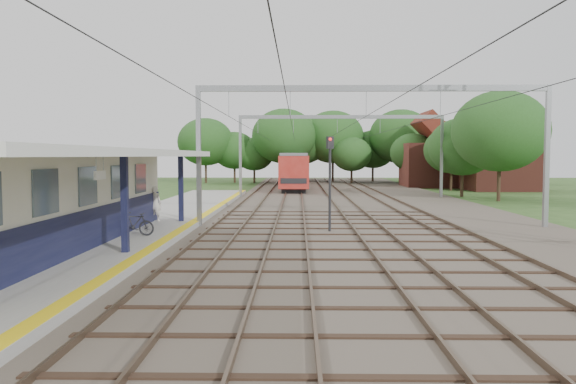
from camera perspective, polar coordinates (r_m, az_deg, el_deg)
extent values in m
plane|color=#2D4C1E|center=(13.04, 1.54, -12.20)|extent=(160.00, 160.00, 0.00)
cube|color=#473D33|center=(42.88, 6.52, -1.04)|extent=(18.00, 90.00, 0.10)
cube|color=gray|center=(27.75, -14.45, -3.45)|extent=(5.00, 52.00, 0.35)
cube|color=yellow|center=(27.22, -9.88, -3.15)|extent=(0.45, 52.00, 0.01)
cube|color=beige|center=(21.47, -23.13, -0.67)|extent=(3.20, 18.00, 3.40)
cube|color=black|center=(20.96, -19.01, -3.42)|extent=(0.06, 18.00, 1.40)
cube|color=slate|center=(20.83, -19.07, 0.68)|extent=(0.05, 16.00, 1.30)
cube|color=black|center=(19.48, -16.25, -1.23)|extent=(0.22, 0.22, 3.20)
cube|color=black|center=(28.18, -10.83, 0.33)|extent=(0.22, 0.22, 3.20)
cube|color=silver|center=(20.06, -21.54, 3.72)|extent=(6.40, 20.00, 0.24)
cube|color=white|center=(17.56, -18.56, 1.64)|extent=(0.06, 0.85, 0.26)
cube|color=brown|center=(42.87, -4.48, -0.87)|extent=(0.07, 88.00, 0.15)
cube|color=brown|center=(42.75, -2.57, -0.87)|extent=(0.07, 88.00, 0.15)
cube|color=brown|center=(42.69, -0.47, -0.87)|extent=(0.07, 88.00, 0.15)
cube|color=brown|center=(42.67, 1.46, -0.88)|extent=(0.07, 88.00, 0.15)
cube|color=brown|center=(42.75, 4.50, -0.88)|extent=(0.07, 88.00, 0.15)
cube|color=brown|center=(42.86, 6.41, -0.88)|extent=(0.07, 88.00, 0.15)
cube|color=brown|center=(43.12, 9.28, -0.88)|extent=(0.07, 88.00, 0.15)
cube|color=brown|center=(43.35, 11.15, -0.87)|extent=(0.07, 88.00, 0.15)
cube|color=gray|center=(27.97, -9.06, 3.50)|extent=(0.22, 0.22, 7.00)
cube|color=gray|center=(30.09, 24.81, 3.22)|extent=(0.22, 0.22, 7.00)
cube|color=gray|center=(27.97, 8.58, 10.38)|extent=(17.00, 0.20, 0.30)
cube|color=gray|center=(47.79, -4.86, 3.59)|extent=(0.22, 0.22, 7.00)
cube|color=gray|center=(49.06, 15.34, 3.48)|extent=(0.22, 0.22, 7.00)
cube|color=gray|center=(47.79, 5.40, 7.61)|extent=(17.00, 0.20, 0.30)
cylinder|color=black|center=(42.71, -3.55, 6.27)|extent=(0.02, 88.00, 0.02)
cylinder|color=black|center=(42.58, 0.50, 6.29)|extent=(0.02, 88.00, 0.02)
cylinder|color=black|center=(42.71, 5.50, 6.26)|extent=(0.02, 88.00, 0.02)
cylinder|color=black|center=(43.14, 10.30, 6.19)|extent=(0.02, 88.00, 0.02)
cylinder|color=#382619|center=(74.23, -6.65, 2.02)|extent=(0.28, 0.28, 2.88)
ellipsoid|color=#214619|center=(74.21, -6.67, 4.74)|extent=(6.72, 6.72, 5.76)
cylinder|color=#382619|center=(75.67, -1.93, 1.94)|extent=(0.28, 0.28, 2.52)
ellipsoid|color=#214619|center=(75.64, -1.94, 4.27)|extent=(5.88, 5.88, 5.04)
cylinder|color=#382619|center=(72.59, 2.68, 2.14)|extent=(0.28, 0.28, 3.24)
ellipsoid|color=#214619|center=(72.60, 2.69, 5.27)|extent=(7.56, 7.56, 6.48)
cylinder|color=#382619|center=(75.01, 7.22, 1.96)|extent=(0.28, 0.28, 2.70)
ellipsoid|color=#214619|center=(74.99, 7.24, 4.48)|extent=(6.30, 6.30, 5.40)
cylinder|color=#382619|center=(52.66, 17.13, 1.01)|extent=(0.28, 0.28, 2.52)
ellipsoid|color=#214619|center=(52.62, 17.19, 4.36)|extent=(5.88, 5.88, 5.04)
cylinder|color=#382619|center=(68.27, 13.81, 1.79)|extent=(0.28, 0.28, 2.88)
ellipsoid|color=#214619|center=(68.25, 13.85, 4.75)|extent=(6.72, 6.72, 5.76)
cube|color=brown|center=(62.25, 20.86, 2.23)|extent=(7.00, 6.00, 4.50)
cube|color=maroon|center=(62.26, 20.92, 5.13)|extent=(4.99, 6.12, 4.99)
cube|color=brown|center=(66.53, 15.04, 2.64)|extent=(8.00, 6.00, 5.00)
cube|color=maroon|center=(66.56, 15.09, 5.57)|extent=(5.52, 6.12, 5.52)
imported|color=silver|center=(28.47, -13.32, -1.15)|extent=(0.72, 0.58, 1.73)
imported|color=black|center=(23.49, -15.34, -3.13)|extent=(1.64, 0.57, 0.97)
cube|color=black|center=(59.63, 0.64, 0.56)|extent=(2.24, 16.01, 0.44)
cube|color=#A72119|center=(59.56, 0.64, 2.24)|extent=(2.80, 17.40, 3.03)
cube|color=black|center=(59.56, 0.64, 2.53)|extent=(2.84, 16.01, 0.87)
cube|color=slate|center=(59.55, 0.64, 3.81)|extent=(2.58, 17.40, 0.28)
cube|color=black|center=(77.61, 0.72, 1.29)|extent=(2.24, 16.01, 0.44)
cube|color=#A72119|center=(77.56, 0.73, 2.58)|extent=(2.80, 17.40, 3.03)
cube|color=black|center=(77.55, 0.73, 2.80)|extent=(2.84, 16.01, 0.87)
cube|color=slate|center=(77.54, 0.73, 3.78)|extent=(2.58, 17.40, 0.28)
cylinder|color=black|center=(25.82, 4.27, 0.28)|extent=(0.16, 0.16, 4.08)
cube|color=black|center=(25.78, 4.30, 5.03)|extent=(0.35, 0.29, 0.56)
sphere|color=red|center=(25.68, 4.31, 5.37)|extent=(0.14, 0.14, 0.14)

